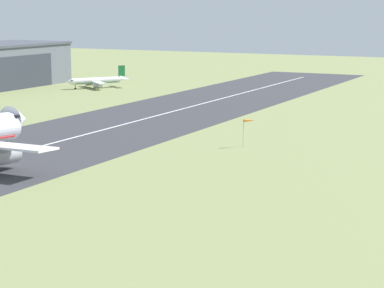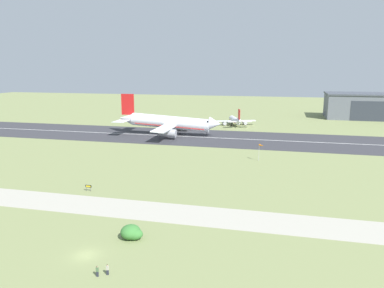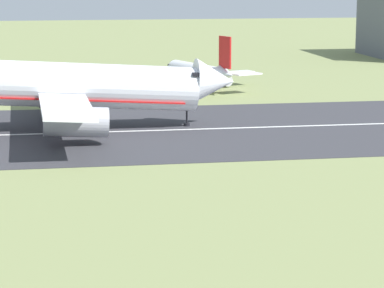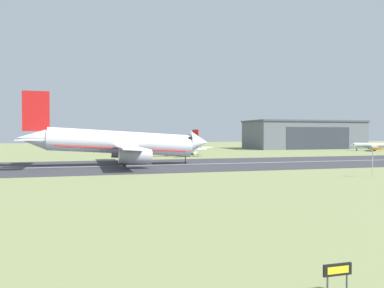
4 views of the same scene
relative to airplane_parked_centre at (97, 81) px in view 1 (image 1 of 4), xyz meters
The scene contains 5 objects.
ground_plane 153.94m from the airplane_parked_centre, 134.04° to the right, with size 643.41×643.41×0.00m, color #7A8451.
runway_strip 119.87m from the airplane_parked_centre, 153.22° to the right, with size 403.41×42.11×0.06m, color #333338.
runway_centreline 119.87m from the airplane_parked_centre, 153.22° to the right, with size 363.07×0.70×0.01m, color silver.
airplane_parked_centre is the anchor object (origin of this frame).
windsock_pole 124.62m from the airplane_parked_centre, 131.28° to the right, with size 2.07×2.30×5.90m.
Camera 1 is at (-121.08, 14.20, 29.48)m, focal length 70.00 mm.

